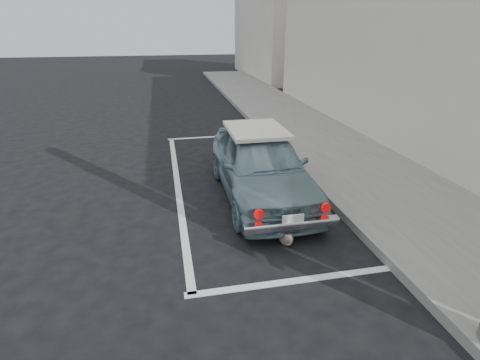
% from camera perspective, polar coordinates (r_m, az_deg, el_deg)
% --- Properties ---
extents(ground, '(80.00, 80.00, 0.00)m').
position_cam_1_polar(ground, '(5.41, 1.99, -12.55)').
color(ground, black).
rests_on(ground, ground).
extents(sidewalk, '(2.80, 40.00, 0.15)m').
position_cam_1_polar(sidewalk, '(8.19, 20.81, -0.73)').
color(sidewalk, slate).
rests_on(sidewalk, ground).
extents(shop_building, '(3.50, 18.00, 7.00)m').
position_cam_1_polar(shop_building, '(11.12, 32.49, 21.30)').
color(shop_building, beige).
rests_on(shop_building, ground).
extents(building_far, '(3.50, 10.00, 8.00)m').
position_cam_1_polar(building_far, '(25.42, 5.81, 24.48)').
color(building_far, beige).
rests_on(building_far, ground).
extents(pline_rear, '(3.00, 0.12, 0.01)m').
position_cam_1_polar(pline_rear, '(5.15, 8.95, -14.86)').
color(pline_rear, silver).
rests_on(pline_rear, ground).
extents(pline_front, '(3.00, 0.12, 0.01)m').
position_cam_1_polar(pline_front, '(11.34, -3.29, 6.64)').
color(pline_front, silver).
rests_on(pline_front, ground).
extents(pline_side, '(0.12, 7.00, 0.01)m').
position_cam_1_polar(pline_side, '(7.93, -9.49, -0.83)').
color(pline_side, silver).
rests_on(pline_side, ground).
extents(retro_coupe, '(1.55, 3.84, 1.31)m').
position_cam_1_polar(retro_coupe, '(7.13, 3.15, 2.42)').
color(retro_coupe, '#72949E').
rests_on(retro_coupe, ground).
extents(cat, '(0.27, 0.49, 0.27)m').
position_cam_1_polar(cat, '(5.80, 7.09, -8.63)').
color(cat, '#64564C').
rests_on(cat, ground).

